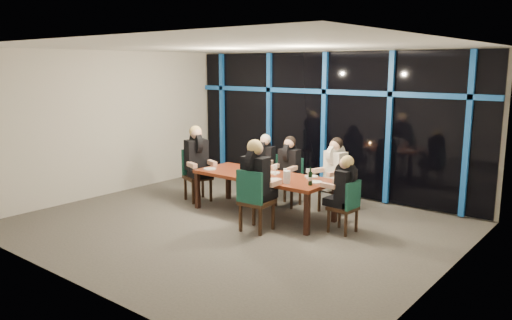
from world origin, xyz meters
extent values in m
plane|color=#5B5751|center=(0.00, 0.00, 0.00)|extent=(7.00, 7.00, 0.00)
cube|color=beige|center=(0.00, 3.00, 1.50)|extent=(7.00, 0.04, 3.00)
cube|color=beige|center=(0.00, -3.00, 1.50)|extent=(7.00, 0.04, 3.00)
cube|color=beige|center=(-3.50, 0.00, 1.50)|extent=(0.04, 6.00, 3.00)
cube|color=beige|center=(3.50, 0.00, 1.50)|extent=(0.04, 6.00, 3.00)
cube|color=white|center=(0.00, 0.00, 3.00)|extent=(7.00, 6.00, 0.04)
cube|color=black|center=(0.00, 2.94, 1.50)|extent=(6.86, 0.04, 2.94)
cube|color=#1550A6|center=(-2.90, 2.89, 1.50)|extent=(0.10, 0.10, 2.94)
cube|color=#1550A6|center=(-1.45, 2.89, 1.50)|extent=(0.10, 0.10, 2.94)
cube|color=#1550A6|center=(0.00, 2.89, 1.50)|extent=(0.10, 0.10, 2.94)
cube|color=#1550A6|center=(1.45, 2.89, 1.50)|extent=(0.10, 0.10, 2.94)
cube|color=#1550A6|center=(2.90, 2.89, 1.50)|extent=(0.10, 0.10, 2.94)
cube|color=#1550A6|center=(0.00, 2.89, 2.16)|extent=(6.86, 0.10, 0.10)
cube|color=#FF2D14|center=(1.10, 3.25, 2.15)|extent=(0.60, 0.05, 0.35)
cube|color=maroon|center=(0.00, 0.80, 0.72)|extent=(2.60, 1.00, 0.06)
cube|color=black|center=(-1.24, 0.36, 0.34)|extent=(0.08, 0.08, 0.69)
cube|color=black|center=(1.24, 0.36, 0.34)|extent=(0.08, 0.08, 0.69)
cube|color=black|center=(-1.24, 1.24, 0.34)|extent=(0.08, 0.08, 0.69)
cube|color=black|center=(1.24, 1.24, 0.34)|extent=(0.08, 0.08, 0.69)
cube|color=black|center=(-0.71, 1.75, 0.42)|extent=(0.50, 0.50, 0.06)
cube|color=#1A5545|center=(-0.75, 1.93, 0.67)|extent=(0.42, 0.14, 0.46)
cube|color=black|center=(-0.83, 1.55, 0.19)|extent=(0.04, 0.04, 0.39)
cube|color=black|center=(-0.51, 1.63, 0.19)|extent=(0.04, 0.04, 0.39)
cube|color=black|center=(-0.91, 1.88, 0.19)|extent=(0.04, 0.04, 0.39)
cube|color=black|center=(-0.58, 1.95, 0.19)|extent=(0.04, 0.04, 0.39)
cube|color=black|center=(0.01, 1.59, 0.43)|extent=(0.47, 0.47, 0.06)
cube|color=#1A5545|center=(-0.01, 1.78, 0.69)|extent=(0.43, 0.09, 0.48)
cube|color=black|center=(-0.15, 1.40, 0.20)|extent=(0.04, 0.04, 0.40)
cube|color=black|center=(0.20, 1.43, 0.20)|extent=(0.04, 0.04, 0.40)
cube|color=black|center=(-0.18, 1.74, 0.20)|extent=(0.04, 0.04, 0.40)
cube|color=black|center=(0.16, 1.78, 0.20)|extent=(0.04, 0.04, 0.40)
cube|color=black|center=(0.92, 1.75, 0.44)|extent=(0.54, 0.54, 0.06)
cube|color=#1A5545|center=(0.96, 1.94, 0.71)|extent=(0.44, 0.16, 0.49)
cube|color=black|center=(0.70, 1.62, 0.21)|extent=(0.05, 0.05, 0.41)
cube|color=black|center=(1.04, 1.53, 0.21)|extent=(0.05, 0.05, 0.41)
cube|color=black|center=(0.79, 1.96, 0.21)|extent=(0.05, 0.05, 0.41)
cube|color=black|center=(1.13, 1.87, 0.21)|extent=(0.05, 0.05, 0.41)
cube|color=black|center=(-1.62, 0.75, 0.48)|extent=(0.62, 0.62, 0.06)
cube|color=#1A5545|center=(-1.82, 0.82, 0.77)|extent=(0.22, 0.47, 0.53)
cube|color=black|center=(-1.51, 0.50, 0.22)|extent=(0.05, 0.05, 0.45)
cube|color=black|center=(-1.37, 0.86, 0.22)|extent=(0.05, 0.05, 0.45)
cube|color=black|center=(-1.87, 0.63, 0.22)|extent=(0.05, 0.05, 0.45)
cube|color=black|center=(-1.73, 0.99, 0.22)|extent=(0.05, 0.05, 0.45)
cube|color=black|center=(1.62, 0.84, 0.41)|extent=(0.43, 0.43, 0.05)
cube|color=#1A5545|center=(1.80, 0.83, 0.65)|extent=(0.07, 0.41, 0.45)
cube|color=black|center=(1.47, 1.01, 0.19)|extent=(0.04, 0.04, 0.38)
cube|color=black|center=(1.45, 0.69, 0.19)|extent=(0.04, 0.04, 0.38)
cube|color=black|center=(1.79, 1.00, 0.19)|extent=(0.04, 0.04, 0.38)
cube|color=black|center=(1.77, 0.67, 0.19)|extent=(0.04, 0.04, 0.38)
cube|color=black|center=(0.47, 0.03, 0.48)|extent=(0.52, 0.52, 0.06)
cube|color=#1A5545|center=(0.49, -0.18, 0.77)|extent=(0.49, 0.09, 0.54)
cube|color=black|center=(0.65, 0.24, 0.23)|extent=(0.05, 0.05, 0.45)
cube|color=black|center=(0.26, 0.21, 0.23)|extent=(0.05, 0.05, 0.45)
cube|color=black|center=(0.68, -0.14, 0.23)|extent=(0.05, 0.05, 0.45)
cube|color=black|center=(0.30, -0.17, 0.23)|extent=(0.05, 0.05, 0.45)
cube|color=black|center=(-0.68, 1.64, 0.51)|extent=(0.41, 0.45, 0.13)
cube|color=black|center=(-0.72, 1.79, 0.82)|extent=(0.41, 0.30, 0.52)
cylinder|color=black|center=(-0.72, 1.79, 1.02)|extent=(0.17, 0.40, 0.39)
sphere|color=tan|center=(-0.71, 1.77, 1.19)|extent=(0.19, 0.19, 0.19)
sphere|color=silver|center=(-0.72, 1.81, 1.21)|extent=(0.21, 0.21, 0.21)
cube|color=tan|center=(-0.85, 1.53, 0.79)|extent=(0.13, 0.29, 0.07)
cube|color=tan|center=(-0.49, 1.61, 0.79)|extent=(0.13, 0.29, 0.07)
cube|color=black|center=(0.02, 1.47, 0.53)|extent=(0.38, 0.43, 0.13)
cube|color=black|center=(0.00, 1.63, 0.84)|extent=(0.40, 0.27, 0.54)
cylinder|color=black|center=(0.00, 1.63, 1.05)|extent=(0.13, 0.41, 0.40)
sphere|color=tan|center=(0.01, 1.61, 1.23)|extent=(0.20, 0.20, 0.20)
sphere|color=black|center=(0.00, 1.65, 1.26)|extent=(0.22, 0.22, 0.22)
cube|color=tan|center=(-0.16, 1.38, 0.79)|extent=(0.10, 0.29, 0.08)
cube|color=tan|center=(0.22, 1.42, 0.79)|extent=(0.10, 0.29, 0.08)
cube|color=silver|center=(0.89, 1.63, 0.54)|extent=(0.45, 0.49, 0.14)
cube|color=silver|center=(0.93, 1.79, 0.87)|extent=(0.44, 0.33, 0.55)
cylinder|color=silver|center=(0.93, 1.79, 1.08)|extent=(0.20, 0.43, 0.41)
sphere|color=tan|center=(0.92, 1.77, 1.26)|extent=(0.21, 0.21, 0.21)
sphere|color=black|center=(0.93, 1.80, 1.29)|extent=(0.23, 0.23, 0.23)
cube|color=tan|center=(0.68, 1.61, 0.79)|extent=(0.15, 0.31, 0.08)
cube|color=tan|center=(1.06, 1.51, 0.79)|extent=(0.15, 0.31, 0.08)
cube|color=black|center=(-1.50, 0.70, 0.59)|extent=(0.55, 0.52, 0.15)
cube|color=black|center=(-1.66, 0.76, 0.94)|extent=(0.39, 0.49, 0.60)
cylinder|color=black|center=(-1.66, 0.76, 1.17)|extent=(0.46, 0.26, 0.45)
sphere|color=tan|center=(-1.64, 0.75, 1.37)|extent=(0.22, 0.22, 0.22)
sphere|color=tan|center=(-1.68, 0.77, 1.40)|extent=(0.25, 0.25, 0.25)
cube|color=tan|center=(-1.49, 0.47, 0.79)|extent=(0.33, 0.19, 0.09)
cube|color=tan|center=(-1.35, 0.87, 0.79)|extent=(0.33, 0.19, 0.09)
cube|color=black|center=(1.51, 0.85, 0.50)|extent=(0.40, 0.35, 0.13)
cube|color=black|center=(1.66, 0.84, 0.80)|extent=(0.24, 0.37, 0.51)
cylinder|color=black|center=(1.66, 0.84, 0.99)|extent=(0.38, 0.11, 0.38)
sphere|color=tan|center=(1.64, 0.84, 1.16)|extent=(0.19, 0.19, 0.19)
sphere|color=tan|center=(1.68, 0.84, 1.18)|extent=(0.21, 0.21, 0.21)
cube|color=tan|center=(1.45, 1.03, 0.79)|extent=(0.27, 0.09, 0.07)
cube|color=tan|center=(1.43, 0.67, 0.79)|extent=(0.27, 0.09, 0.07)
cube|color=black|center=(0.46, 0.16, 0.59)|extent=(0.42, 0.48, 0.15)
cube|color=black|center=(0.48, -0.01, 0.95)|extent=(0.45, 0.29, 0.60)
cylinder|color=black|center=(0.48, -0.01, 1.18)|extent=(0.14, 0.46, 0.45)
sphere|color=tan|center=(0.47, 0.01, 1.38)|extent=(0.23, 0.23, 0.23)
sphere|color=tan|center=(0.48, -0.03, 1.41)|extent=(0.25, 0.25, 0.25)
cube|color=tan|center=(0.67, 0.27, 0.79)|extent=(0.11, 0.33, 0.09)
cube|color=tan|center=(0.24, 0.23, 0.79)|extent=(0.11, 0.33, 0.09)
cylinder|color=white|center=(-0.59, 1.21, 0.76)|extent=(0.24, 0.24, 0.01)
cylinder|color=white|center=(0.06, 1.03, 0.76)|extent=(0.24, 0.24, 0.01)
cylinder|color=white|center=(0.78, 1.21, 0.76)|extent=(0.24, 0.24, 0.01)
cylinder|color=white|center=(-1.10, 0.55, 0.76)|extent=(0.24, 0.24, 0.01)
cylinder|color=white|center=(1.06, 0.87, 0.76)|extent=(0.24, 0.24, 0.01)
cylinder|color=white|center=(0.43, 0.59, 0.76)|extent=(0.24, 0.24, 0.01)
cylinder|color=black|center=(1.11, 0.65, 0.86)|extent=(0.07, 0.07, 0.22)
cylinder|color=black|center=(1.11, 0.65, 1.01)|extent=(0.03, 0.03, 0.08)
cylinder|color=silver|center=(1.11, 0.65, 0.86)|extent=(0.07, 0.07, 0.06)
cylinder|color=silver|center=(0.72, 0.52, 0.86)|extent=(0.12, 0.12, 0.21)
cylinder|color=silver|center=(0.79, 0.52, 0.88)|extent=(0.02, 0.02, 0.15)
cylinder|color=#F69D49|center=(-0.04, 0.67, 0.76)|extent=(0.05, 0.05, 0.03)
cylinder|color=silver|center=(-0.32, 0.65, 0.75)|extent=(0.06, 0.06, 0.01)
cylinder|color=silver|center=(-0.32, 0.65, 0.80)|extent=(0.01, 0.01, 0.10)
cylinder|color=silver|center=(-0.32, 0.65, 0.89)|extent=(0.07, 0.07, 0.07)
cylinder|color=silver|center=(0.18, 0.93, 0.75)|extent=(0.07, 0.07, 0.01)
cylinder|color=silver|center=(0.18, 0.93, 0.81)|extent=(0.01, 0.01, 0.10)
cylinder|color=silver|center=(0.18, 0.93, 0.89)|extent=(0.07, 0.07, 0.07)
cylinder|color=silver|center=(0.48, 0.82, 0.75)|extent=(0.06, 0.06, 0.01)
cylinder|color=silver|center=(0.48, 0.82, 0.81)|extent=(0.01, 0.01, 0.10)
cylinder|color=silver|center=(0.48, 0.82, 0.89)|extent=(0.07, 0.07, 0.07)
cylinder|color=white|center=(-0.63, 0.95, 0.75)|extent=(0.06, 0.06, 0.01)
cylinder|color=white|center=(-0.63, 0.95, 0.80)|extent=(0.01, 0.01, 0.09)
cylinder|color=white|center=(-0.63, 0.95, 0.87)|extent=(0.06, 0.06, 0.06)
cylinder|color=silver|center=(0.81, 1.05, 0.75)|extent=(0.06, 0.06, 0.01)
cylinder|color=silver|center=(0.81, 1.05, 0.81)|extent=(0.01, 0.01, 0.10)
cylinder|color=silver|center=(0.81, 1.05, 0.89)|extent=(0.07, 0.07, 0.07)
camera|label=1|loc=(5.42, -6.14, 2.68)|focal=35.00mm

